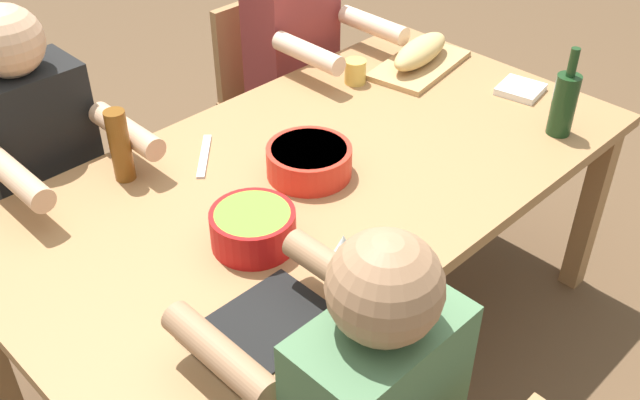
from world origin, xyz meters
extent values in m
plane|color=brown|center=(0.00, 0.00, 0.00)|extent=(8.00, 8.00, 0.00)
cube|color=#9E7044|center=(0.00, 0.00, 0.72)|extent=(1.96, 1.04, 0.04)
cube|color=#9E7044|center=(-0.92, -0.46, 0.35)|extent=(0.07, 0.07, 0.70)
cube|color=#9E7044|center=(-0.92, 0.46, 0.35)|extent=(0.07, 0.07, 0.70)
cylinder|color=#9E7251|center=(0.71, 0.43, 0.85)|extent=(0.07, 0.30, 0.07)
cylinder|color=#9E7251|center=(0.37, 0.43, 0.85)|extent=(0.07, 0.30, 0.07)
sphere|color=#9E7251|center=(0.54, 0.70, 1.09)|extent=(0.21, 0.21, 0.21)
cube|color=#9E7044|center=(-0.54, -0.76, 0.44)|extent=(0.40, 0.40, 0.03)
cube|color=#9E7044|center=(-0.54, -0.94, 0.65)|extent=(0.38, 0.04, 0.40)
cube|color=#9E7044|center=(-0.71, -0.59, 0.21)|extent=(0.04, 0.04, 0.42)
cube|color=#9E7044|center=(-0.37, -0.59, 0.21)|extent=(0.04, 0.04, 0.42)
cube|color=#9E7044|center=(-0.71, -0.93, 0.21)|extent=(0.04, 0.04, 0.42)
cube|color=#9E7044|center=(-0.37, -0.93, 0.21)|extent=(0.04, 0.04, 0.42)
cylinder|color=#2D2D38|center=(-0.62, -0.54, 0.23)|extent=(0.11, 0.11, 0.45)
cylinder|color=#2D2D38|center=(-0.46, -0.54, 0.23)|extent=(0.11, 0.11, 0.45)
cube|color=maroon|center=(-0.54, -0.70, 0.73)|extent=(0.34, 0.20, 0.55)
cylinder|color=beige|center=(-0.71, -0.43, 0.85)|extent=(0.07, 0.30, 0.07)
cylinder|color=beige|center=(-0.37, -0.43, 0.85)|extent=(0.07, 0.30, 0.07)
cube|color=#9E7044|center=(0.54, -0.76, 0.44)|extent=(0.40, 0.40, 0.03)
cube|color=#9E7044|center=(0.54, -0.94, 0.65)|extent=(0.38, 0.04, 0.40)
cube|color=#9E7044|center=(0.37, -0.59, 0.21)|extent=(0.04, 0.04, 0.42)
cube|color=#9E7044|center=(0.71, -0.59, 0.21)|extent=(0.04, 0.04, 0.42)
cube|color=#9E7044|center=(0.37, -0.93, 0.21)|extent=(0.04, 0.04, 0.42)
cylinder|color=#2D2D38|center=(0.46, -0.54, 0.23)|extent=(0.11, 0.11, 0.45)
cylinder|color=#2D2D38|center=(0.62, -0.54, 0.23)|extent=(0.11, 0.11, 0.45)
cube|color=black|center=(0.54, -0.70, 0.73)|extent=(0.34, 0.20, 0.55)
cylinder|color=tan|center=(0.37, -0.43, 0.85)|extent=(0.07, 0.30, 0.07)
cylinder|color=tan|center=(0.71, -0.43, 0.85)|extent=(0.07, 0.30, 0.07)
sphere|color=tan|center=(0.54, -0.70, 1.09)|extent=(0.21, 0.21, 0.21)
cylinder|color=red|center=(0.04, -0.01, 0.78)|extent=(0.25, 0.25, 0.09)
cylinder|color=beige|center=(0.04, -0.01, 0.81)|extent=(0.22, 0.22, 0.03)
cylinder|color=red|center=(0.36, 0.12, 0.79)|extent=(0.22, 0.22, 0.10)
cylinder|color=#669E33|center=(0.36, 0.12, 0.82)|extent=(0.19, 0.19, 0.03)
cube|color=tan|center=(-0.73, -0.22, 0.75)|extent=(0.43, 0.28, 0.02)
ellipsoid|color=tan|center=(-0.73, -0.22, 0.81)|extent=(0.33, 0.16, 0.09)
cylinder|color=#193819|center=(-0.68, 0.38, 0.84)|extent=(0.08, 0.08, 0.20)
cylinder|color=#193819|center=(-0.68, 0.38, 0.98)|extent=(0.03, 0.03, 0.09)
cylinder|color=brown|center=(0.43, -0.37, 0.85)|extent=(0.06, 0.06, 0.22)
cylinder|color=silver|center=(0.32, 0.40, 0.74)|extent=(0.07, 0.07, 0.01)
cylinder|color=silver|center=(0.32, 0.40, 0.78)|extent=(0.01, 0.01, 0.07)
cone|color=silver|center=(0.32, 0.40, 0.86)|extent=(0.08, 0.08, 0.08)
cube|color=black|center=(0.54, 0.36, 0.74)|extent=(0.32, 0.23, 0.01)
cylinder|color=gold|center=(-0.48, -0.30, 0.78)|extent=(0.08, 0.08, 0.09)
cube|color=silver|center=(0.20, -0.30, 0.74)|extent=(0.17, 0.18, 0.01)
cube|color=white|center=(-0.83, 0.15, 0.75)|extent=(0.16, 0.16, 0.02)
camera|label=1|loc=(1.26, 1.28, 1.97)|focal=41.42mm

